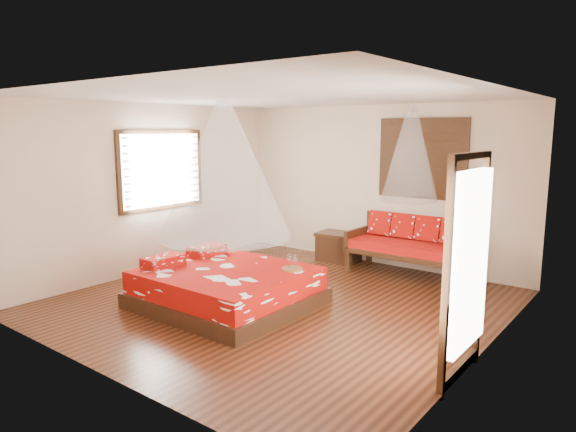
% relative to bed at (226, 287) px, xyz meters
% --- Properties ---
extents(room, '(5.54, 5.54, 2.84)m').
position_rel_bed_xyz_m(room, '(0.53, 0.54, 1.15)').
color(room, black).
rests_on(room, ground).
extents(bed, '(2.17, 1.96, 0.64)m').
position_rel_bed_xyz_m(bed, '(0.00, 0.00, 0.00)').
color(bed, black).
rests_on(bed, floor).
extents(daybed, '(1.94, 0.86, 0.98)m').
position_rel_bed_xyz_m(daybed, '(1.36, 2.93, 0.27)').
color(daybed, black).
rests_on(daybed, floor).
extents(storage_chest, '(0.80, 0.61, 0.52)m').
position_rel_bed_xyz_m(storage_chest, '(-0.06, 2.99, 0.01)').
color(storage_chest, black).
rests_on(storage_chest, floor).
extents(shutter_panel, '(1.52, 0.06, 1.32)m').
position_rel_bed_xyz_m(shutter_panel, '(1.36, 3.26, 1.65)').
color(shutter_panel, black).
rests_on(shutter_panel, wall_back).
extents(window_left, '(0.10, 1.74, 1.34)m').
position_rel_bed_xyz_m(window_left, '(-2.18, 0.74, 1.45)').
color(window_left, black).
rests_on(window_left, wall_left).
extents(glazed_door, '(0.08, 1.02, 2.16)m').
position_rel_bed_xyz_m(glazed_door, '(3.24, -0.06, 0.82)').
color(glazed_door, black).
rests_on(glazed_door, floor).
extents(wine_tray, '(0.28, 0.28, 0.23)m').
position_rel_bed_xyz_m(wine_tray, '(0.75, 0.52, 0.31)').
color(wine_tray, brown).
rests_on(wine_tray, bed).
extents(mosquito_net_main, '(1.77, 1.77, 1.80)m').
position_rel_bed_xyz_m(mosquito_net_main, '(0.02, 0.00, 1.60)').
color(mosquito_net_main, white).
rests_on(mosquito_net_main, ceiling).
extents(mosquito_net_daybed, '(0.90, 0.90, 1.50)m').
position_rel_bed_xyz_m(mosquito_net_daybed, '(1.36, 2.79, 1.75)').
color(mosquito_net_daybed, white).
rests_on(mosquito_net_daybed, ceiling).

